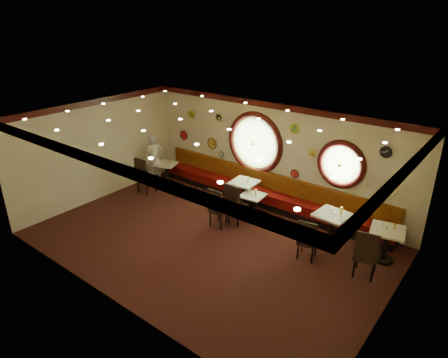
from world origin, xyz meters
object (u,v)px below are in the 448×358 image
chair_a (144,174)px  condiment_b_bottle (248,179)px  table_b (244,191)px  condiment_c_salt (249,192)px  condiment_d_bottle (341,210)px  condiment_a_bottle (170,161)px  table_a (167,171)px  condiment_a_salt (167,161)px  table_c (252,203)px  condiment_e_pepper (386,229)px  chair_c (234,201)px  condiment_a_pepper (166,163)px  table_d (331,225)px  condiment_d_pepper (334,214)px  condiment_e_bottle (395,227)px  waiter (154,159)px  chair_b (217,206)px  condiment_b_salt (243,179)px  chair_d (307,238)px  chair_e (366,252)px  condiment_e_salt (383,225)px  condiment_d_salt (332,210)px  condiment_c_bottle (256,192)px  condiment_c_pepper (253,193)px  condiment_b_pepper (246,181)px  table_e (386,241)px

chair_a → condiment_b_bottle: chair_a is taller
table_b → condiment_c_salt: table_b is taller
condiment_c_salt → condiment_d_bottle: 2.73m
condiment_a_bottle → condiment_b_bottle: condiment_b_bottle is taller
table_a → condiment_a_salt: size_ratio=8.20×
table_c → condiment_e_pepper: condiment_e_pepper is taller
chair_c → condiment_a_pepper: bearing=166.8°
table_a → condiment_c_salt: condiment_c_salt is taller
table_d → condiment_d_bottle: bearing=41.4°
condiment_b_bottle → condiment_d_pepper: bearing=-10.6°
condiment_d_pepper → condiment_e_bottle: (1.39, 0.28, 0.00)m
table_d → condiment_e_bottle: bearing=8.5°
table_c → condiment_e_pepper: size_ratio=7.23×
table_b → waiter: bearing=-173.7°
chair_c → waiter: (-3.95, 0.67, 0.16)m
condiment_e_bottle → waiter: (-8.01, -0.23, -0.06)m
table_b → chair_a: chair_a is taller
chair_b → condiment_a_pepper: size_ratio=8.36×
condiment_a_pepper → condiment_b_bottle: bearing=6.4°
condiment_b_bottle → condiment_d_bottle: condiment_d_bottle is taller
condiment_b_salt → condiment_d_pepper: 3.19m
table_c → condiment_d_bottle: 2.65m
chair_d → condiment_e_pepper: (1.49, 1.07, 0.29)m
condiment_a_bottle → condiment_d_pepper: bearing=-3.5°
condiment_a_salt → table_d: bearing=-2.6°
table_c → chair_e: (3.63, -0.85, 0.24)m
condiment_c_salt → condiment_d_pepper: size_ratio=0.97×
condiment_e_salt → condiment_e_pepper: (0.12, -0.15, 0.01)m
chair_a → condiment_a_bottle: (0.00, 1.18, 0.09)m
chair_c → condiment_e_salt: (3.81, 0.87, 0.19)m
condiment_d_salt → chair_e: bearing=-37.4°
condiment_d_pepper → condiment_c_bottle: 2.43m
condiment_c_salt → condiment_d_pepper: (2.62, -0.05, 0.17)m
chair_a → condiment_e_pepper: bearing=6.1°
condiment_e_salt → condiment_c_pepper: bearing=-176.8°
condiment_e_pepper → table_a: bearing=178.6°
condiment_c_salt → condiment_e_pepper: (3.88, 0.05, 0.15)m
chair_e → condiment_e_bottle: chair_e is taller
condiment_b_pepper → condiment_e_salt: size_ratio=1.06×
chair_b → table_c: bearing=67.7°
table_d → condiment_c_pepper: 2.42m
chair_d → condiment_b_bottle: (-2.80, 1.53, 0.29)m
chair_c → condiment_a_salt: chair_c is taller
condiment_b_bottle → table_e: bearing=-5.2°
chair_b → chair_d: size_ratio=1.07×
condiment_d_bottle → waiter: size_ratio=0.11×
chair_e → condiment_a_bottle: 7.45m
table_a → condiment_a_bottle: 0.36m
table_a → condiment_b_bottle: (3.25, 0.29, 0.45)m
table_d → condiment_a_pepper: 6.15m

